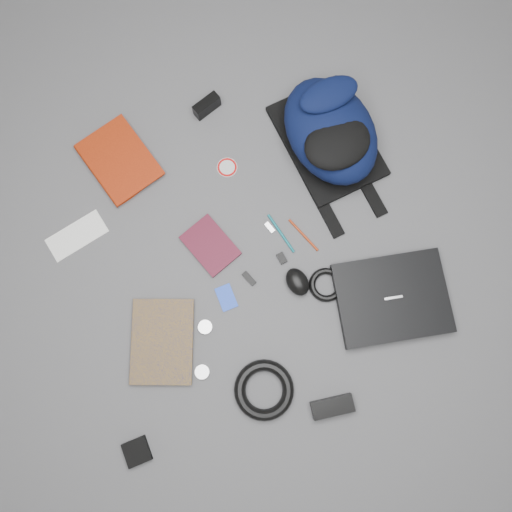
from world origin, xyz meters
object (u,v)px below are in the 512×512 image
object	(u,v)px
comic_book	(131,341)
mouse	(297,282)
textbook_red	(95,177)
power_brick	(332,407)
compact_camera	(207,106)
laptop	(392,298)
pouch	(137,452)
dvd_case	(210,245)
backpack	(331,131)

from	to	relation	value
comic_book	mouse	size ratio (longest dim) A/B	2.83
textbook_red	power_brick	distance (m)	1.06
compact_camera	mouse	world-z (taller)	compact_camera
textbook_red	power_brick	size ratio (longest dim) A/B	2.03
compact_camera	laptop	bearing A→B (deg)	-86.75
comic_book	pouch	bearing A→B (deg)	-84.27
textbook_red	mouse	size ratio (longest dim) A/B	2.79
comic_book	power_brick	size ratio (longest dim) A/B	2.06
mouse	power_brick	xyz separation A→B (m)	(-0.02, -0.40, -0.01)
laptop	comic_book	size ratio (longest dim) A/B	1.31
comic_book	dvd_case	bearing A→B (deg)	52.06
textbook_red	power_brick	bearing A→B (deg)	-80.26
dvd_case	power_brick	xyz separation A→B (m)	(0.21, -0.60, 0.01)
dvd_case	compact_camera	xyz separation A→B (m)	(0.13, 0.46, 0.02)
laptop	power_brick	size ratio (longest dim) A/B	2.69
mouse	power_brick	world-z (taller)	mouse
dvd_case	compact_camera	distance (m)	0.48
comic_book	power_brick	world-z (taller)	power_brick
dvd_case	pouch	size ratio (longest dim) A/B	2.34
laptop	mouse	size ratio (longest dim) A/B	3.70
backpack	laptop	size ratio (longest dim) A/B	1.23
backpack	dvd_case	distance (m)	0.54
compact_camera	pouch	distance (m)	1.13
textbook_red	compact_camera	bearing A→B (deg)	-2.50
comic_book	backpack	bearing A→B (deg)	46.85
dvd_case	power_brick	distance (m)	0.63
textbook_red	compact_camera	xyz separation A→B (m)	(0.43, 0.12, 0.01)
mouse	pouch	xyz separation A→B (m)	(-0.63, -0.34, -0.01)
power_brick	pouch	xyz separation A→B (m)	(-0.60, 0.06, -0.01)
comic_book	dvd_case	xyz separation A→B (m)	(0.33, 0.22, -0.00)
backpack	power_brick	distance (m)	0.87
dvd_case	mouse	world-z (taller)	mouse
mouse	comic_book	bearing A→B (deg)	171.25
textbook_red	power_brick	world-z (taller)	power_brick
dvd_case	compact_camera	size ratio (longest dim) A/B	1.82
laptop	compact_camera	bearing A→B (deg)	123.42
backpack	compact_camera	bearing A→B (deg)	137.70
compact_camera	backpack	bearing A→B (deg)	-55.58
textbook_red	dvd_case	xyz separation A→B (m)	(0.30, -0.34, -0.01)
textbook_red	pouch	xyz separation A→B (m)	(-0.10, -0.88, -0.00)
comic_book	compact_camera	distance (m)	0.82
dvd_case	compact_camera	bearing A→B (deg)	51.50
laptop	mouse	world-z (taller)	mouse
laptop	mouse	bearing A→B (deg)	161.18
laptop	textbook_red	distance (m)	1.05
pouch	power_brick	bearing A→B (deg)	-5.46
laptop	compact_camera	distance (m)	0.88
comic_book	mouse	xyz separation A→B (m)	(0.55, 0.02, 0.01)
comic_book	power_brick	xyz separation A→B (m)	(0.53, -0.38, 0.01)
laptop	dvd_case	distance (m)	0.61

